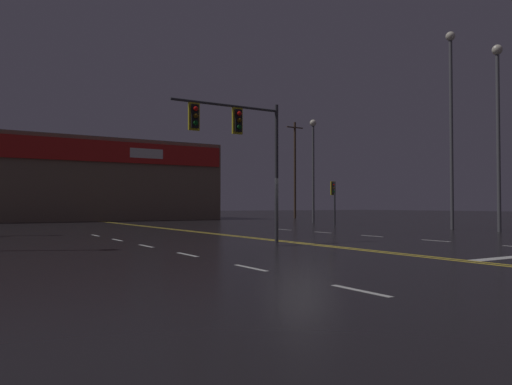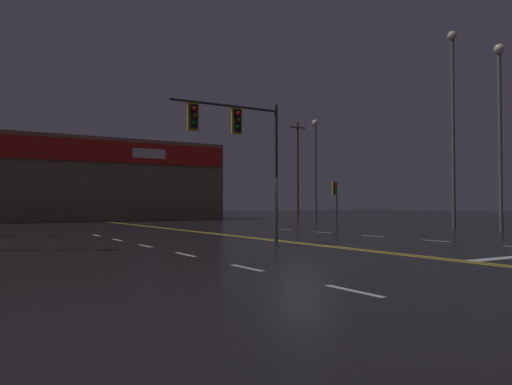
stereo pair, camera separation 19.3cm
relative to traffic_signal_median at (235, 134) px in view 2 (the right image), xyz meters
The scene contains 9 objects.
ground_plane 4.81m from the traffic_signal_median, 20.90° to the right, with size 200.00×200.00×0.00m, color black.
road_markings 5.85m from the traffic_signal_median, 34.30° to the right, with size 16.23×60.00×0.01m.
traffic_signal_median is the anchor object (origin of this frame).
traffic_signal_corner_northeast 18.85m from the traffic_signal_median, 38.58° to the left, with size 0.42×0.36×3.17m.
streetlight_near_left 17.08m from the traffic_signal_median, 10.49° to the left, with size 0.56×0.56×11.90m.
streetlight_near_right 16.41m from the traffic_signal_median, ahead, with size 0.56×0.56×10.19m.
streetlight_far_left 23.87m from the traffic_signal_median, 45.01° to the left, with size 0.56×0.56×8.64m.
building_backdrop 34.23m from the traffic_signal_median, 86.08° to the left, with size 24.34×10.23×7.64m.
utility_pole_row 29.59m from the traffic_signal_median, 85.17° to the left, with size 44.91×0.26×11.13m.
Camera 2 is at (-11.22, -15.38, 1.45)m, focal length 35.00 mm.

